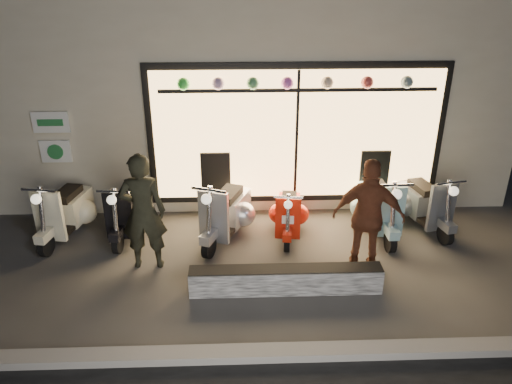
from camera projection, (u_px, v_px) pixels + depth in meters
ground at (257, 267)px, 7.98m from camera, size 40.00×40.00×0.00m
kerb at (263, 353)px, 6.15m from camera, size 40.00×0.25×0.12m
shop_building at (249, 72)px, 11.61m from camera, size 10.20×6.23×4.20m
graffiti_barrier at (286, 280)px, 7.32m from camera, size 2.82×0.28×0.40m
scooter_silver at (228, 210)px, 8.78m from camera, size 0.90×1.60×1.15m
scooter_red at (289, 212)px, 8.89m from camera, size 0.53×1.33×0.95m
scooter_black at (130, 209)px, 8.91m from camera, size 0.57×1.49×1.06m
scooter_cream at (68, 209)px, 8.85m from camera, size 0.69×1.58×1.12m
scooter_blue at (378, 205)px, 8.99m from camera, size 0.53×1.60×1.15m
scooter_grey at (422, 202)px, 9.15m from camera, size 0.70×1.54×1.09m
man at (143, 212)px, 7.64m from camera, size 0.71×0.48×1.92m
woman at (369, 217)px, 7.58m from camera, size 1.16×0.69×1.85m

